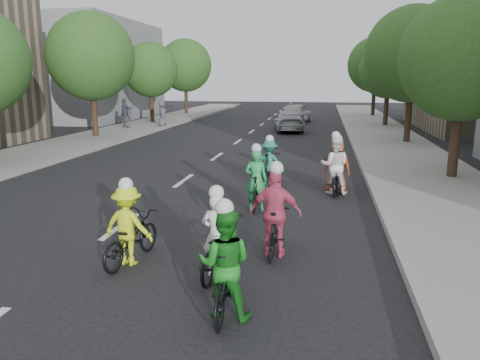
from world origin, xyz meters
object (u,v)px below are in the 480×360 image
(cyclist_3, at_px, (276,221))
(follow_car_trail, at_px, (296,113))
(cyclist_2, at_px, (130,232))
(cyclist_0, at_px, (218,244))
(cyclist_6, at_px, (334,171))
(follow_car_lead, at_px, (289,121))
(spectator_2, at_px, (162,113))
(spectator_0, at_px, (130,115))
(cyclist_1, at_px, (226,272))
(cyclist_7, at_px, (270,166))
(cyclist_4, at_px, (337,172))
(cyclist_5, at_px, (256,187))
(spectator_1, at_px, (125,113))

(cyclist_3, height_order, follow_car_trail, cyclist_3)
(cyclist_2, relative_size, cyclist_3, 0.98)
(cyclist_0, bearing_deg, cyclist_6, -103.21)
(cyclist_3, distance_m, follow_car_lead, 21.91)
(spectator_2, bearing_deg, spectator_0, 113.29)
(cyclist_3, height_order, follow_car_lead, cyclist_3)
(follow_car_trail, bearing_deg, cyclist_1, 102.20)
(follow_car_trail, bearing_deg, cyclist_7, 101.90)
(cyclist_0, bearing_deg, cyclist_4, -103.37)
(follow_car_trail, bearing_deg, cyclist_2, 98.07)
(follow_car_lead, bearing_deg, cyclist_0, 82.36)
(cyclist_1, relative_size, cyclist_6, 0.94)
(cyclist_0, xyz_separation_m, cyclist_6, (2.08, 6.36, 0.12))
(cyclist_5, bearing_deg, cyclist_2, 64.92)
(follow_car_lead, bearing_deg, cyclist_6, 89.99)
(follow_car_trail, bearing_deg, follow_car_lead, 99.67)
(cyclist_5, xyz_separation_m, follow_car_trail, (-0.48, 25.02, 0.14))
(cyclist_0, distance_m, follow_car_lead, 22.91)
(follow_car_trail, relative_size, spectator_0, 2.75)
(cyclist_2, bearing_deg, spectator_2, -62.38)
(cyclist_1, height_order, cyclist_3, cyclist_3)
(cyclist_3, relative_size, spectator_2, 1.07)
(cyclist_1, distance_m, follow_car_trail, 30.61)
(cyclist_2, distance_m, cyclist_7, 7.03)
(cyclist_6, bearing_deg, spectator_2, -55.00)
(cyclist_4, relative_size, cyclist_5, 1.01)
(cyclist_2, xyz_separation_m, cyclist_4, (3.87, 6.32, 0.01))
(spectator_1, relative_size, spectator_2, 1.11)
(cyclist_1, height_order, cyclist_7, cyclist_1)
(cyclist_3, xyz_separation_m, spectator_0, (-11.83, 20.92, 0.26))
(follow_car_lead, xyz_separation_m, spectator_2, (-8.60, 0.22, 0.38))
(cyclist_6, bearing_deg, cyclist_4, -112.76)
(cyclist_4, bearing_deg, follow_car_trail, -85.23)
(spectator_0, bearing_deg, spectator_1, 123.54)
(cyclist_5, bearing_deg, spectator_0, -59.16)
(cyclist_2, height_order, cyclist_6, cyclist_6)
(cyclist_4, height_order, follow_car_trail, cyclist_4)
(cyclist_7, height_order, spectator_0, spectator_0)
(cyclist_5, distance_m, spectator_2, 21.06)
(spectator_1, bearing_deg, cyclist_4, -156.31)
(cyclist_7, height_order, spectator_1, spectator_1)
(cyclist_6, height_order, cyclist_7, cyclist_6)
(cyclist_5, bearing_deg, spectator_2, -65.06)
(cyclist_6, distance_m, spectator_2, 20.17)
(cyclist_1, distance_m, spectator_2, 26.32)
(spectator_0, bearing_deg, cyclist_3, -174.31)
(follow_car_lead, bearing_deg, cyclist_3, 84.75)
(cyclist_5, height_order, cyclist_7, cyclist_5)
(cyclist_3, height_order, cyclist_7, cyclist_3)
(cyclist_6, bearing_deg, cyclist_2, 59.62)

